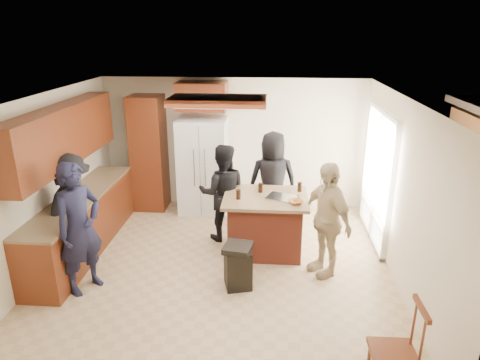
# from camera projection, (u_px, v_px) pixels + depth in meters

# --- Properties ---
(person_front_left) EXTENTS (0.74, 0.81, 1.79)m
(person_front_left) POSITION_uv_depth(u_px,v_px,m) (80.00, 228.00, 5.56)
(person_front_left) COLOR black
(person_front_left) RESTS_ON ground
(person_behind_left) EXTENTS (0.84, 0.57, 1.63)m
(person_behind_left) POSITION_uv_depth(u_px,v_px,m) (223.00, 193.00, 6.99)
(person_behind_left) COLOR black
(person_behind_left) RESTS_ON ground
(person_behind_right) EXTENTS (0.91, 0.65, 1.73)m
(person_behind_right) POSITION_uv_depth(u_px,v_px,m) (273.00, 181.00, 7.39)
(person_behind_right) COLOR black
(person_behind_right) RESTS_ON ground
(person_side_right) EXTENTS (0.93, 1.10, 1.67)m
(person_side_right) POSITION_uv_depth(u_px,v_px,m) (326.00, 219.00, 5.96)
(person_side_right) COLOR tan
(person_side_right) RESTS_ON ground
(person_counter) EXTENTS (0.55, 1.12, 1.70)m
(person_counter) POSITION_uv_depth(u_px,v_px,m) (73.00, 211.00, 6.21)
(person_counter) COLOR black
(person_counter) RESTS_ON ground
(left_cabinetry) EXTENTS (0.64, 3.00, 2.30)m
(left_cabinetry) POSITION_uv_depth(u_px,v_px,m) (76.00, 194.00, 6.56)
(left_cabinetry) COLOR maroon
(left_cabinetry) RESTS_ON ground
(back_wall_units) EXTENTS (1.80, 0.60, 2.45)m
(back_wall_units) POSITION_uv_depth(u_px,v_px,m) (162.00, 139.00, 8.04)
(back_wall_units) COLOR maroon
(back_wall_units) RESTS_ON ground
(refrigerator) EXTENTS (0.90, 0.76, 1.80)m
(refrigerator) POSITION_uv_depth(u_px,v_px,m) (203.00, 166.00, 8.07)
(refrigerator) COLOR white
(refrigerator) RESTS_ON ground
(kitchen_island) EXTENTS (1.28, 1.03, 0.93)m
(kitchen_island) POSITION_uv_depth(u_px,v_px,m) (265.00, 223.00, 6.68)
(kitchen_island) COLOR #943726
(kitchen_island) RESTS_ON ground
(island_items) EXTENTS (1.03, 0.68, 0.15)m
(island_items) POSITION_uv_depth(u_px,v_px,m) (282.00, 197.00, 6.43)
(island_items) COLOR silver
(island_items) RESTS_ON kitchen_island
(trash_bin) EXTENTS (0.42, 0.42, 0.63)m
(trash_bin) POSITION_uv_depth(u_px,v_px,m) (238.00, 266.00, 5.79)
(trash_bin) COLOR black
(trash_bin) RESTS_ON ground
(spindle_chair) EXTENTS (0.43, 0.43, 0.99)m
(spindle_chair) POSITION_uv_depth(u_px,v_px,m) (396.00, 354.00, 4.03)
(spindle_chair) COLOR maroon
(spindle_chair) RESTS_ON ground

